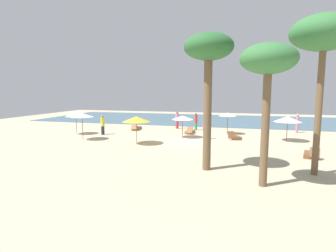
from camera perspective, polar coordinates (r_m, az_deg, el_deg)
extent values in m
plane|color=#BCAD8E|center=(22.90, 3.62, -3.10)|extent=(60.00, 60.00, 0.00)
cube|color=#476B7F|center=(39.53, 8.73, 1.32)|extent=(48.00, 16.00, 0.06)
cylinder|color=brown|center=(24.19, -17.51, -0.18)|extent=(0.05, 0.05, 2.24)
cone|color=white|center=(24.08, -17.60, 2.19)|extent=(1.92, 1.92, 0.32)
cylinder|color=brown|center=(26.75, 12.36, 0.47)|extent=(0.05, 0.05, 2.04)
cone|color=silver|center=(26.66, 12.41, 2.41)|extent=(1.71, 1.71, 0.32)
cylinder|color=brown|center=(24.18, 3.05, -0.23)|extent=(0.06, 0.06, 1.91)
cone|color=silver|center=(24.09, 3.07, 1.76)|extent=(1.89, 1.89, 0.32)
cylinder|color=olive|center=(27.58, -18.68, 0.53)|extent=(0.05, 0.05, 2.10)
cone|color=white|center=(27.49, -18.76, 2.37)|extent=(1.97, 1.97, 0.41)
cylinder|color=brown|center=(24.51, 23.72, -0.61)|extent=(0.05, 0.05, 2.04)
cone|color=white|center=(24.42, 23.83, 1.34)|extent=(2.19, 2.19, 0.46)
cylinder|color=olive|center=(21.38, -6.62, -0.97)|extent=(0.05, 0.05, 2.14)
cone|color=gold|center=(21.27, -6.65, 1.46)|extent=(2.19, 2.19, 0.42)
cube|color=brown|center=(19.53, 27.50, -5.36)|extent=(0.92, 1.60, 0.28)
cube|color=brown|center=(18.86, 28.45, -4.92)|extent=(0.64, 0.51, 0.59)
cube|color=olive|center=(26.84, 4.65, -1.25)|extent=(0.82, 1.57, 0.28)
cube|color=olive|center=(26.10, 4.59, -0.82)|extent=(0.62, 0.46, 0.60)
cube|color=#D17299|center=(26.82, 4.65, -0.92)|extent=(0.66, 1.12, 0.03)
cube|color=olive|center=(29.38, -6.61, -0.52)|extent=(0.65, 1.52, 0.28)
cube|color=olive|center=(28.69, -7.09, -0.12)|extent=(0.58, 0.43, 0.58)
cube|color=#26262D|center=(29.36, -6.61, -0.22)|extent=(0.55, 1.07, 0.03)
cube|color=brown|center=(24.38, 13.87, -2.32)|extent=(1.20, 1.61, 0.28)
cube|color=brown|center=(23.72, 13.11, -1.82)|extent=(0.67, 0.57, 0.61)
cylinder|color=#D17299|center=(29.94, 25.43, -0.51)|extent=(0.27, 0.27, 0.83)
cylinder|color=#D17299|center=(29.84, 25.52, 1.10)|extent=(0.32, 0.32, 0.87)
sphere|color=beige|center=(29.79, 25.58, 2.13)|extent=(0.23, 0.23, 0.23)
cylinder|color=#338C59|center=(29.08, 5.86, -0.09)|extent=(0.28, 0.28, 0.78)
cylinder|color=#BF3338|center=(28.99, 5.88, 1.48)|extent=(0.32, 0.32, 0.82)
sphere|color=brown|center=(28.94, 5.89, 2.49)|extent=(0.22, 0.22, 0.22)
cylinder|color=#2D4C8C|center=(23.64, 7.68, -1.87)|extent=(0.34, 0.34, 0.77)
cylinder|color=#D17299|center=(23.53, 7.71, 0.03)|extent=(0.40, 0.40, 0.81)
sphere|color=#A37556|center=(23.47, 7.73, 1.25)|extent=(0.22, 0.22, 0.22)
cylinder|color=#26262D|center=(26.70, -13.52, -0.91)|extent=(0.44, 0.44, 0.80)
cylinder|color=yellow|center=(26.59, -13.58, 0.85)|extent=(0.52, 0.52, 0.84)
sphere|color=#A37556|center=(26.54, -13.61, 1.97)|extent=(0.23, 0.23, 0.23)
cylinder|color=#BF3338|center=(30.16, 1.93, 0.24)|extent=(0.43, 0.43, 0.81)
cylinder|color=#D17299|center=(30.06, 1.94, 1.81)|extent=(0.50, 0.50, 0.85)
sphere|color=brown|center=(30.02, 1.94, 2.82)|extent=(0.23, 0.23, 0.23)
cylinder|color=brown|center=(15.12, 29.05, 2.67)|extent=(0.31, 0.31, 6.34)
ellipsoid|color=#38753D|center=(15.32, 29.96, 16.64)|extent=(3.11, 3.11, 1.71)
cylinder|color=brown|center=(14.27, 8.27, 2.50)|extent=(0.42, 0.42, 5.95)
ellipsoid|color=#2D6633|center=(14.39, 8.54, 16.18)|extent=(2.53, 2.53, 1.39)
cylinder|color=brown|center=(12.41, 19.74, -0.57)|extent=(0.34, 0.34, 5.09)
ellipsoid|color=#38753D|center=(12.37, 20.35, 13.14)|extent=(2.37, 2.37, 1.30)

